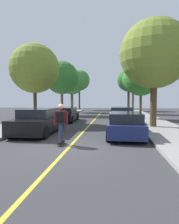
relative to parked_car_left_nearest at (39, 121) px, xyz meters
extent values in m
plane|color=#353538|center=(2.43, -3.29, -0.70)|extent=(80.00, 80.00, 0.00)
cube|color=gold|center=(2.43, 0.71, -0.70)|extent=(0.12, 39.20, 0.01)
cube|color=black|center=(0.00, -0.05, -0.15)|extent=(1.90, 4.69, 0.76)
cube|color=black|center=(0.00, 0.15, 0.48)|extent=(1.67, 2.91, 0.49)
cylinder|color=black|center=(0.89, -1.68, -0.38)|extent=(0.22, 0.64, 0.64)
cylinder|color=black|center=(-0.87, -1.69, -0.38)|extent=(0.22, 0.64, 0.64)
cylinder|color=black|center=(0.87, 1.59, -0.38)|extent=(0.22, 0.64, 0.64)
cylinder|color=black|center=(-0.89, 1.58, -0.38)|extent=(0.22, 0.64, 0.64)
cube|color=black|center=(0.00, 6.48, -0.22)|extent=(1.86, 4.48, 0.62)
cube|color=black|center=(0.00, 6.54, 0.32)|extent=(1.62, 2.88, 0.45)
cylinder|color=black|center=(0.86, 4.98, -0.38)|extent=(0.23, 0.64, 0.64)
cylinder|color=black|center=(-0.79, 4.94, -0.38)|extent=(0.23, 0.64, 0.64)
cylinder|color=black|center=(0.79, 8.02, -0.38)|extent=(0.23, 0.64, 0.64)
cylinder|color=black|center=(-0.86, 7.99, -0.38)|extent=(0.23, 0.64, 0.64)
cube|color=navy|center=(4.85, -0.63, -0.21)|extent=(1.86, 4.11, 0.64)
cube|color=black|center=(4.85, -0.86, 0.35)|extent=(1.61, 2.73, 0.47)
cylinder|color=black|center=(4.09, 0.72, -0.38)|extent=(0.24, 0.65, 0.64)
cylinder|color=black|center=(5.70, 0.67, -0.38)|extent=(0.24, 0.65, 0.64)
cylinder|color=black|center=(4.00, -1.94, -0.38)|extent=(0.24, 0.65, 0.64)
cylinder|color=black|center=(5.62, -1.99, -0.38)|extent=(0.24, 0.65, 0.64)
cube|color=#B7B7BC|center=(4.85, 5.37, -0.21)|extent=(1.87, 4.65, 0.62)
cube|color=black|center=(4.85, 5.33, 0.37)|extent=(1.63, 2.93, 0.54)
cylinder|color=black|center=(3.99, 6.97, -0.38)|extent=(0.23, 0.64, 0.64)
cylinder|color=black|center=(5.69, 6.99, -0.38)|extent=(0.23, 0.64, 0.64)
cylinder|color=black|center=(4.02, 3.74, -0.38)|extent=(0.23, 0.64, 0.64)
cylinder|color=black|center=(5.72, 3.76, -0.38)|extent=(0.23, 0.64, 0.64)
cylinder|color=#3D2D1E|center=(-2.04, 4.54, 1.03)|extent=(0.27, 0.27, 3.19)
sphere|color=olive|center=(-2.04, 4.54, 3.72)|extent=(3.94, 3.94, 3.94)
cylinder|color=brown|center=(-2.04, 13.24, 1.21)|extent=(0.30, 0.30, 3.55)
sphere|color=#2D6B28|center=(-2.04, 13.24, 3.93)|extent=(4.04, 4.04, 4.04)
cylinder|color=brown|center=(-2.04, 19.39, 1.08)|extent=(0.41, 0.41, 3.30)
sphere|color=#3D7F33|center=(-2.04, 19.39, 3.96)|extent=(3.85, 3.85, 3.85)
cylinder|color=#3D2D1E|center=(-2.04, 26.30, 1.49)|extent=(0.29, 0.29, 4.11)
sphere|color=#3D7F33|center=(-2.04, 26.30, 4.86)|extent=(3.88, 3.88, 3.88)
cylinder|color=#4C3823|center=(6.89, 2.77, 1.05)|extent=(0.43, 0.43, 3.24)
sphere|color=olive|center=(6.89, 2.77, 4.26)|extent=(4.58, 4.58, 4.58)
cylinder|color=#4C3823|center=(6.89, 9.04, 0.84)|extent=(0.24, 0.24, 2.81)
sphere|color=#2D6B28|center=(6.89, 9.04, 3.22)|extent=(3.25, 3.25, 3.25)
cylinder|color=brown|center=(6.89, 16.82, 1.31)|extent=(0.31, 0.31, 3.75)
sphere|color=#3D7F33|center=(6.89, 16.82, 3.94)|extent=(2.98, 2.98, 2.98)
cylinder|color=#3D2D1E|center=(6.89, 24.54, 1.38)|extent=(0.42, 0.42, 3.89)
sphere|color=#2D6B28|center=(6.89, 24.54, 4.59)|extent=(3.92, 3.92, 3.92)
cube|color=black|center=(2.00, -2.80, -0.61)|extent=(0.27, 0.85, 0.02)
cylinder|color=beige|center=(1.88, -2.46, -0.68)|extent=(0.03, 0.06, 0.06)
cylinder|color=beige|center=(2.07, -2.45, -0.68)|extent=(0.03, 0.06, 0.06)
cylinder|color=beige|center=(1.93, -3.14, -0.68)|extent=(0.03, 0.06, 0.06)
cylinder|color=beige|center=(2.12, -3.13, -0.68)|extent=(0.03, 0.06, 0.06)
cube|color=#99999E|center=(1.98, -2.46, -0.64)|extent=(0.10, 0.05, 0.02)
cube|color=#99999E|center=(2.02, -3.13, -0.64)|extent=(0.10, 0.05, 0.02)
cube|color=black|center=(1.99, -2.58, -0.57)|extent=(0.12, 0.27, 0.06)
cube|color=black|center=(2.02, -3.02, -0.57)|extent=(0.12, 0.27, 0.06)
cylinder|color=#283351|center=(1.99, -2.67, -0.14)|extent=(0.16, 0.16, 0.80)
cylinder|color=#283351|center=(2.01, -2.92, -0.14)|extent=(0.16, 0.16, 0.80)
cube|color=#511919|center=(2.00, -2.80, 0.49)|extent=(0.41, 0.25, 0.57)
sphere|color=tan|center=(2.00, -2.80, 0.94)|extent=(0.23, 0.23, 0.23)
cylinder|color=#511919|center=(1.76, -2.81, 0.43)|extent=(0.10, 0.10, 0.58)
cylinder|color=#511919|center=(2.25, -2.78, 0.43)|extent=(0.10, 0.10, 0.58)
cube|color=black|center=(2.01, -3.00, 0.51)|extent=(0.31, 0.20, 0.44)
camera|label=1|loc=(4.18, -11.17, 1.23)|focal=32.47mm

